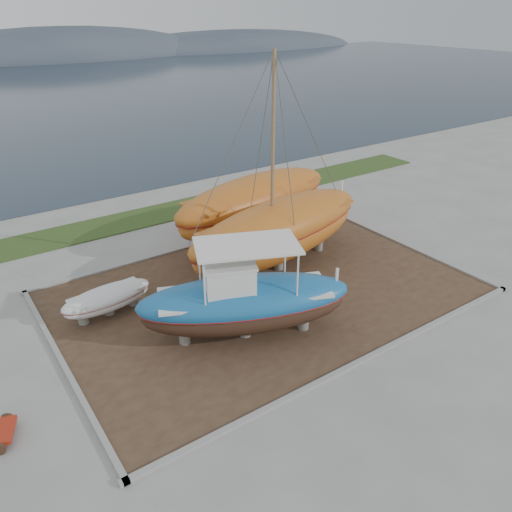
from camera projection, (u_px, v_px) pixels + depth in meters
ground at (323, 335)px, 19.93m from camera, size 140.00×140.00×0.00m
dirt_patch at (265, 292)px, 22.85m from camera, size 18.00×12.00×0.06m
curb_frame at (265, 291)px, 22.83m from camera, size 18.60×12.60×0.15m
grass_strip at (158, 214)px, 31.28m from camera, size 44.00×3.00×0.08m
blue_caique at (245, 292)px, 18.92m from camera, size 8.62×5.62×3.98m
white_dinghy at (108, 301)px, 20.96m from camera, size 4.02×1.83×1.17m
orange_sailboat at (281, 169)px, 22.47m from camera, size 11.09×4.87×10.18m
orange_bare_hull at (255, 209)px, 27.28m from camera, size 10.95×4.91×3.46m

